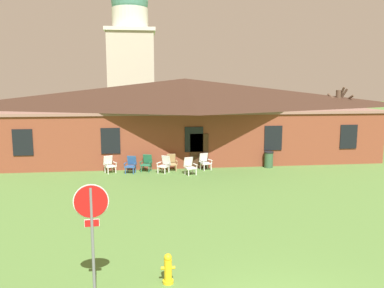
% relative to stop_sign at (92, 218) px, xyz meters
% --- Properties ---
extents(brick_building, '(25.28, 10.40, 5.40)m').
position_rel_stop_sign_xyz_m(brick_building, '(4.16, 18.91, 0.79)').
color(brick_building, brown).
rests_on(brick_building, ground).
extents(dome_tower, '(5.18, 5.18, 16.44)m').
position_rel_stop_sign_xyz_m(dome_tower, '(-0.02, 34.60, 5.45)').
color(dome_tower, '#BCB29E').
rests_on(dome_tower, ground).
extents(stop_sign, '(0.80, 0.10, 2.76)m').
position_rel_stop_sign_xyz_m(stop_sign, '(0.00, 0.00, 0.00)').
color(stop_sign, slate).
rests_on(stop_sign, ground).
extents(lawn_chair_by_porch, '(0.82, 0.85, 0.96)m').
position_rel_stop_sign_xyz_m(lawn_chair_by_porch, '(-0.77, 13.38, -1.46)').
color(lawn_chair_by_porch, silver).
rests_on(lawn_chair_by_porch, ground).
extents(lawn_chair_near_door, '(0.74, 0.78, 0.96)m').
position_rel_stop_sign_xyz_m(lawn_chair_near_door, '(0.46, 13.17, -1.46)').
color(lawn_chair_near_door, '#2D5693').
rests_on(lawn_chair_near_door, ground).
extents(lawn_chair_left_end, '(0.75, 0.80, 0.96)m').
position_rel_stop_sign_xyz_m(lawn_chair_left_end, '(1.36, 13.52, -1.46)').
color(lawn_chair_left_end, '#28704C').
rests_on(lawn_chair_left_end, ground).
extents(lawn_chair_middle, '(0.85, 0.87, 0.96)m').
position_rel_stop_sign_xyz_m(lawn_chair_middle, '(2.36, 13.00, -1.46)').
color(lawn_chair_middle, white).
rests_on(lawn_chair_middle, ground).
extents(lawn_chair_right_end, '(0.66, 0.69, 0.96)m').
position_rel_stop_sign_xyz_m(lawn_chair_right_end, '(2.79, 13.54, -1.46)').
color(lawn_chair_right_end, tan).
rests_on(lawn_chair_right_end, ground).
extents(lawn_chair_far_side, '(0.76, 0.81, 0.96)m').
position_rel_stop_sign_xyz_m(lawn_chair_far_side, '(3.72, 12.36, -1.46)').
color(lawn_chair_far_side, white).
rests_on(lawn_chair_far_side, ground).
extents(lawn_chair_under_eave, '(0.76, 0.81, 0.96)m').
position_rel_stop_sign_xyz_m(lawn_chair_under_eave, '(4.77, 13.52, -1.46)').
color(lawn_chair_under_eave, white).
rests_on(lawn_chair_under_eave, ground).
extents(bare_tree_beside_building, '(1.94, 1.92, 4.82)m').
position_rel_stop_sign_xyz_m(bare_tree_beside_building, '(15.55, 18.62, 0.67)').
color(bare_tree_beside_building, brown).
rests_on(bare_tree_beside_building, ground).
extents(fire_hydrant, '(0.36, 0.28, 0.79)m').
position_rel_stop_sign_xyz_m(fire_hydrant, '(1.77, 0.44, -1.58)').
color(fire_hydrant, gold).
rests_on(fire_hydrant, ground).
extents(trash_bin, '(0.56, 0.56, 0.98)m').
position_rel_stop_sign_xyz_m(trash_bin, '(8.69, 13.61, -1.46)').
color(trash_bin, '#335638').
rests_on(trash_bin, ground).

